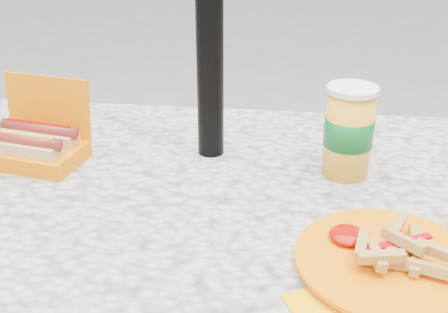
# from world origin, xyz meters

# --- Properties ---
(picnic_table) EXTENTS (1.20, 0.80, 0.75)m
(picnic_table) POSITION_xyz_m (0.00, 0.00, 0.64)
(picnic_table) COLOR beige
(picnic_table) RESTS_ON ground
(hotdog_box) EXTENTS (0.20, 0.16, 0.15)m
(hotdog_box) POSITION_xyz_m (-0.33, 0.08, 0.78)
(hotdog_box) COLOR orange
(hotdog_box) RESTS_ON picnic_table
(fries_plate) EXTENTS (0.28, 0.38, 0.05)m
(fries_plate) POSITION_xyz_m (0.29, -0.19, 0.76)
(fries_plate) COLOR #FFB300
(fries_plate) RESTS_ON picnic_table
(soda_cup) EXTENTS (0.09, 0.09, 0.17)m
(soda_cup) POSITION_xyz_m (0.25, 0.10, 0.83)
(soda_cup) COLOR #FFA923
(soda_cup) RESTS_ON picnic_table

